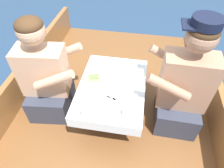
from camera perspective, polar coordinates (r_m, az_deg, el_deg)
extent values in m
plane|color=navy|center=(2.32, 0.42, -10.45)|extent=(60.00, 60.00, 0.00)
cube|color=brown|center=(2.20, 0.44, -8.19)|extent=(1.97, 2.85, 0.31)
cube|color=#936033|center=(2.26, -24.10, 0.70)|extent=(0.06, 2.85, 0.34)
cube|color=#936033|center=(2.08, 27.52, -5.46)|extent=(0.06, 2.85, 0.34)
cylinder|color=#B2B2B7|center=(1.88, 0.00, -4.64)|extent=(0.07, 0.07, 0.35)
cube|color=brown|center=(1.75, 0.00, -0.77)|extent=(0.55, 0.77, 0.02)
cube|color=white|center=(1.74, 0.00, -0.51)|extent=(0.58, 0.80, 0.00)
cube|color=white|center=(1.54, -2.55, -12.40)|extent=(0.58, 0.00, 0.10)
cube|color=white|center=(2.07, 1.86, 6.24)|extent=(0.58, 0.00, 0.10)
cube|color=#333847|center=(2.05, -16.77, -3.75)|extent=(0.41, 0.48, 0.26)
cube|color=tan|center=(1.81, -19.03, 3.63)|extent=(0.42, 0.26, 0.44)
sphere|color=tan|center=(1.60, -22.23, 13.79)|extent=(0.21, 0.21, 0.21)
ellipsoid|color=#472D19|center=(1.58, -22.72, 15.27)|extent=(0.20, 0.20, 0.12)
cylinder|color=tan|center=(1.85, -13.47, 8.80)|extent=(0.34, 0.11, 0.21)
cylinder|color=tan|center=(1.59, -16.28, 1.08)|extent=(0.34, 0.11, 0.21)
cube|color=#333847|center=(1.95, 17.63, -7.16)|extent=(0.37, 0.45, 0.26)
cube|color=tan|center=(1.69, 20.34, 0.71)|extent=(0.40, 0.23, 0.49)
sphere|color=tan|center=(1.46, 24.28, 12.05)|extent=(0.21, 0.21, 0.21)
ellipsoid|color=#472D19|center=(1.44, 24.86, 13.65)|extent=(0.20, 0.20, 0.12)
cylinder|color=tan|center=(1.47, 15.85, -0.92)|extent=(0.34, 0.08, 0.21)
cylinder|color=tan|center=(1.75, 15.73, 7.42)|extent=(0.34, 0.08, 0.21)
cylinder|color=black|center=(1.41, 25.64, 15.77)|extent=(0.20, 0.20, 0.06)
cube|color=black|center=(1.40, 21.37, 15.51)|extent=(0.10, 0.15, 0.01)
cylinder|color=white|center=(1.79, -5.07, 1.03)|extent=(0.19, 0.19, 0.01)
cylinder|color=white|center=(1.95, -2.50, 5.70)|extent=(0.20, 0.20, 0.01)
cube|color=tan|center=(1.77, -5.12, 1.56)|extent=(0.12, 0.11, 0.04)
cube|color=#669347|center=(1.75, -5.17, 2.14)|extent=(0.10, 0.09, 0.01)
cylinder|color=white|center=(1.61, -5.70, -4.37)|extent=(0.12, 0.12, 0.04)
cylinder|color=beige|center=(1.61, -5.72, -4.13)|extent=(0.10, 0.10, 0.02)
cylinder|color=white|center=(1.73, 3.04, 0.15)|extent=(0.15, 0.15, 0.04)
cylinder|color=beige|center=(1.72, 3.05, 0.38)|extent=(0.12, 0.12, 0.02)
cylinder|color=white|center=(1.61, 5.55, -4.53)|extent=(0.11, 0.11, 0.04)
cylinder|color=beige|center=(1.60, 5.58, -4.30)|extent=(0.09, 0.09, 0.02)
cylinder|color=white|center=(1.52, -3.69, -7.93)|extent=(0.07, 0.07, 0.05)
torus|color=white|center=(1.51, -2.00, -8.11)|extent=(0.04, 0.01, 0.04)
cylinder|color=#3D2314|center=(1.51, -3.72, -7.55)|extent=(0.06, 0.06, 0.01)
cylinder|color=white|center=(1.51, 4.20, -8.24)|extent=(0.06, 0.06, 0.06)
torus|color=white|center=(1.51, 5.82, -8.36)|extent=(0.04, 0.01, 0.04)
cylinder|color=#3D2314|center=(1.50, 4.24, -7.80)|extent=(0.05, 0.05, 0.01)
cylinder|color=silver|center=(1.54, -7.92, -7.67)|extent=(0.06, 0.06, 0.05)
cylinder|color=beige|center=(1.54, -7.92, -7.67)|extent=(0.07, 0.07, 0.03)
cube|color=silver|center=(1.99, 5.61, 6.22)|extent=(0.15, 0.10, 0.00)
ellipsoid|color=silver|center=(2.02, 4.06, 7.12)|extent=(0.04, 0.02, 0.01)
cube|color=silver|center=(1.62, 1.10, -4.66)|extent=(0.16, 0.07, 0.00)
cube|color=silver|center=(1.65, -1.04, -3.74)|extent=(0.04, 0.03, 0.00)
cube|color=silver|center=(1.59, 1.66, -5.99)|extent=(0.11, 0.15, 0.00)
cube|color=silver|center=(1.63, 0.58, -4.27)|extent=(0.04, 0.04, 0.00)
cube|color=silver|center=(1.83, 5.23, 2.26)|extent=(0.15, 0.11, 0.00)
cube|color=silver|center=(1.95, 1.41, 5.68)|extent=(0.17, 0.02, 0.00)
ellipsoid|color=silver|center=(1.95, 3.46, 5.53)|extent=(0.04, 0.02, 0.01)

